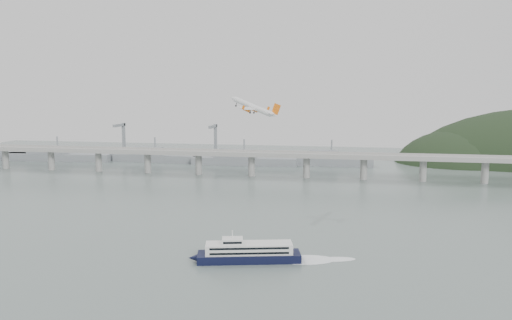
# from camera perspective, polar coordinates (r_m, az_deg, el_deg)

# --- Properties ---
(ground) EXTENTS (900.00, 900.00, 0.00)m
(ground) POSITION_cam_1_polar(r_m,az_deg,el_deg) (259.07, -2.17, -9.62)
(ground) COLOR slate
(ground) RESTS_ON ground
(bridge) EXTENTS (800.00, 22.00, 23.90)m
(bridge) POSITION_cam_1_polar(r_m,az_deg,el_deg) (448.52, 3.11, 0.26)
(bridge) COLOR gray
(bridge) RESTS_ON ground
(distant_fleet) EXTENTS (453.00, 60.90, 40.00)m
(distant_fleet) POSITION_cam_1_polar(r_m,az_deg,el_deg) (552.05, -12.13, 0.38)
(distant_fleet) COLOR slate
(distant_fleet) RESTS_ON ground
(ferry) EXTENTS (77.35, 26.62, 14.77)m
(ferry) POSITION_cam_1_polar(r_m,az_deg,el_deg) (234.36, -0.81, -10.53)
(ferry) COLOR black
(ferry) RESTS_ON ground
(airliner) EXTENTS (37.60, 35.14, 15.72)m
(airliner) POSITION_cam_1_polar(r_m,az_deg,el_deg) (334.43, -0.26, 6.04)
(airliner) COLOR white
(airliner) RESTS_ON ground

